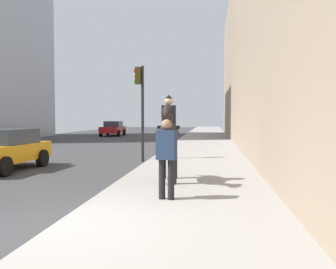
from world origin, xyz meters
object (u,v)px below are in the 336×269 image
at_px(pedestrian_greeting, 166,153).
at_px(car_near_lane, 1,149).
at_px(traffic_light_near_curb, 141,98).
at_px(mounted_horse_near, 169,133).
at_px(car_mid_lane, 113,128).

relative_size(pedestrian_greeting, car_near_lane, 0.43).
bearing_deg(traffic_light_near_curb, mounted_horse_near, -161.06).
bearing_deg(car_near_lane, traffic_light_near_curb, 126.31).
relative_size(mounted_horse_near, pedestrian_greeting, 1.38).
bearing_deg(mounted_horse_near, car_near_lane, -113.76).
relative_size(car_near_lane, traffic_light_near_curb, 0.99).
xyz_separation_m(pedestrian_greeting, car_mid_lane, (27.22, 8.64, -0.36)).
height_order(mounted_horse_near, traffic_light_near_curb, traffic_light_near_curb).
height_order(car_mid_lane, traffic_light_near_curb, traffic_light_near_curb).
bearing_deg(pedestrian_greeting, car_near_lane, 66.25).
bearing_deg(traffic_light_near_curb, car_mid_lane, 18.47).
bearing_deg(car_mid_lane, traffic_light_near_curb, 17.14).
bearing_deg(car_near_lane, pedestrian_greeting, 58.15).
distance_m(pedestrian_greeting, traffic_light_near_curb, 7.69).
bearing_deg(traffic_light_near_curb, pedestrian_greeting, -164.78).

